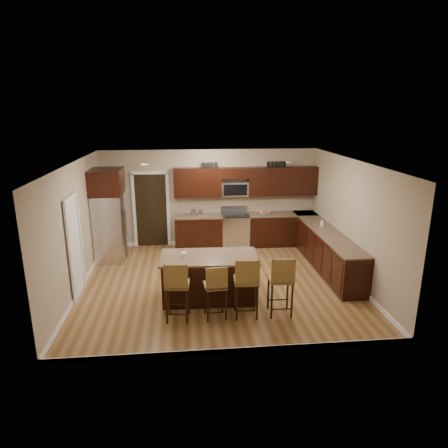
{
  "coord_description": "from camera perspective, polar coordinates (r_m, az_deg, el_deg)",
  "views": [
    {
      "loc": [
        -0.71,
        -8.24,
        3.75
      ],
      "look_at": [
        0.16,
        0.4,
        1.25
      ],
      "focal_mm": 32.0,
      "sensor_mm": 36.0,
      "label": 1
    }
  ],
  "objects": [
    {
      "name": "microwave",
      "position": [
        11.14,
        1.53,
        5.04
      ],
      "size": [
        0.76,
        0.31,
        0.4
      ],
      "primitive_type": "cube",
      "color": "silver",
      "rests_on": "upper_cabinets"
    },
    {
      "name": "stool_right",
      "position": [
        7.37,
        3.23,
        -8.1
      ],
      "size": [
        0.46,
        0.46,
        1.18
      ],
      "rotation": [
        0.0,
        0.0,
        -0.04
      ],
      "color": "olive",
      "rests_on": "floor"
    },
    {
      "name": "pantry_door",
      "position": [
        8.7,
        -20.59,
        -3.29
      ],
      "size": [
        0.03,
        0.8,
        2.04
      ],
      "primitive_type": "cube",
      "color": "white",
      "rests_on": "floor"
    },
    {
      "name": "floor",
      "position": [
        9.08,
        -0.76,
        -8.32
      ],
      "size": [
        6.0,
        6.0,
        0.0
      ],
      "primitive_type": "plane",
      "color": "olive",
      "rests_on": "ground"
    },
    {
      "name": "ceiling",
      "position": [
        8.34,
        -0.82,
        8.84
      ],
      "size": [
        6.0,
        6.0,
        0.0
      ],
      "primitive_type": "plane",
      "rotation": [
        3.14,
        0.0,
        0.0
      ],
      "color": "silver",
      "rests_on": "wall_back"
    },
    {
      "name": "floor_mat",
      "position": [
        10.93,
        2.83,
        -3.99
      ],
      "size": [
        0.99,
        0.84,
        0.01
      ],
      "primitive_type": "cube",
      "rotation": [
        0.0,
        0.0,
        0.4
      ],
      "color": "brown",
      "rests_on": "floor"
    },
    {
      "name": "island",
      "position": [
        8.2,
        -2.12,
        -7.81
      ],
      "size": [
        1.99,
        1.1,
        0.92
      ],
      "rotation": [
        0.0,
        0.0,
        -0.04
      ],
      "color": "black",
      "rests_on": "floor"
    },
    {
      "name": "doorway",
      "position": [
        11.35,
        -10.34,
        1.93
      ],
      "size": [
        0.85,
        0.03,
        2.06
      ],
      "primitive_type": "cube",
      "color": "black",
      "rests_on": "floor"
    },
    {
      "name": "stool_mid",
      "position": [
        7.35,
        -1.19,
        -8.79
      ],
      "size": [
        0.44,
        0.44,
        1.06
      ],
      "rotation": [
        0.0,
        0.0,
        0.11
      ],
      "color": "olive",
      "rests_on": "floor"
    },
    {
      "name": "canister_short",
      "position": [
        11.05,
        -3.36,
        1.64
      ],
      "size": [
        0.11,
        0.11,
        0.17
      ],
      "primitive_type": "cylinder",
      "color": "silver",
      "rests_on": "base_cabinets"
    },
    {
      "name": "range",
      "position": [
        11.27,
        1.58,
        -0.85
      ],
      "size": [
        0.76,
        0.64,
        1.11
      ],
      "color": "silver",
      "rests_on": "floor"
    },
    {
      "name": "wall_left",
      "position": [
        8.88,
        -20.45,
        -0.64
      ],
      "size": [
        0.0,
        5.5,
        5.5
      ],
      "primitive_type": "plane",
      "rotation": [
        1.57,
        0.0,
        1.57
      ],
      "color": "tan",
      "rests_on": "floor"
    },
    {
      "name": "soap_bottle",
      "position": [
        10.3,
        13.81,
        0.17
      ],
      "size": [
        0.1,
        0.11,
        0.18
      ],
      "primitive_type": "imported",
      "rotation": [
        0.0,
        0.0,
        -0.36
      ],
      "color": "#B2B2B2",
      "rests_on": "base_cabinets"
    },
    {
      "name": "wall_right",
      "position": [
        9.35,
        17.84,
        0.41
      ],
      "size": [
        0.0,
        5.5,
        5.5
      ],
      "primitive_type": "plane",
      "rotation": [
        1.57,
        0.0,
        -1.57
      ],
      "color": "tan",
      "rests_on": "floor"
    },
    {
      "name": "island_jar",
      "position": [
        7.99,
        -5.75,
        -4.38
      ],
      "size": [
        0.1,
        0.1,
        0.1
      ],
      "primitive_type": "cylinder",
      "color": "white",
      "rests_on": "island"
    },
    {
      "name": "stool_left",
      "position": [
        7.3,
        -6.75,
        -8.6
      ],
      "size": [
        0.47,
        0.47,
        1.15
      ],
      "rotation": [
        0.0,
        0.0,
        -0.1
      ],
      "color": "olive",
      "rests_on": "floor"
    },
    {
      "name": "stool_extra",
      "position": [
        7.49,
        8.2,
        -7.82
      ],
      "size": [
        0.46,
        0.46,
        1.18
      ],
      "rotation": [
        0.0,
        0.0,
        -0.04
      ],
      "color": "olive",
      "rests_on": "floor"
    },
    {
      "name": "fruit_bowl",
      "position": [
        11.28,
        5.86,
        1.62
      ],
      "size": [
        0.36,
        0.36,
        0.07
      ],
      "primitive_type": "imported",
      "rotation": [
        0.0,
        0.0,
        -0.39
      ],
      "color": "silver",
      "rests_on": "base_cabinets"
    },
    {
      "name": "letter_decor",
      "position": [
        11.04,
        2.71,
        8.48
      ],
      "size": [
        2.2,
        0.03,
        0.15
      ],
      "primitive_type": null,
      "color": "black",
      "rests_on": "upper_cabinets"
    },
    {
      "name": "base_cabinets",
      "position": [
        10.56,
        8.87,
        -2.28
      ],
      "size": [
        4.02,
        3.96,
        0.92
      ],
      "color": "black",
      "rests_on": "floor"
    },
    {
      "name": "wall_back",
      "position": [
        11.27,
        -2.01,
        3.76
      ],
      "size": [
        6.0,
        0.0,
        6.0
      ],
      "primitive_type": "plane",
      "rotation": [
        1.57,
        0.0,
        0.0
      ],
      "color": "tan",
      "rests_on": "floor"
    },
    {
      "name": "canister_tall",
      "position": [
        11.04,
        -4.43,
        1.66
      ],
      "size": [
        0.12,
        0.12,
        0.19
      ],
      "primitive_type": "cylinder",
      "color": "silver",
      "rests_on": "base_cabinets"
    },
    {
      "name": "upper_cabinets",
      "position": [
        11.13,
        3.41,
        6.16
      ],
      "size": [
        4.0,
        0.33,
        0.8
      ],
      "color": "black",
      "rests_on": "wall_back"
    },
    {
      "name": "refrigerator",
      "position": [
        10.43,
        -16.12,
        1.33
      ],
      "size": [
        0.79,
        0.92,
        2.35
      ],
      "color": "silver",
      "rests_on": "floor"
    }
  ]
}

